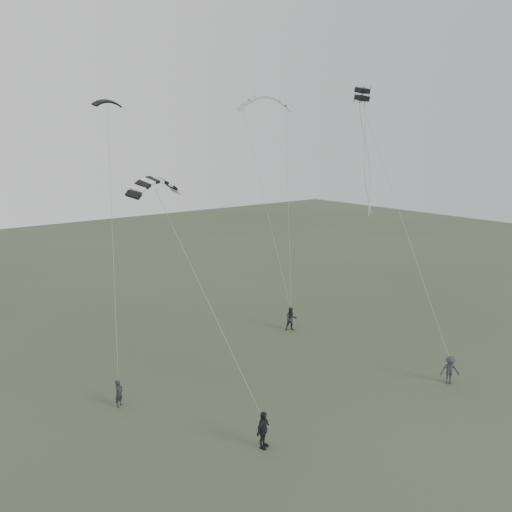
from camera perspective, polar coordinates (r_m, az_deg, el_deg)
ground at (r=27.68m, az=5.65°, el=-16.61°), size 140.00×140.00×0.00m
flyer_left at (r=28.06m, az=-15.40°, el=-14.90°), size 0.64×0.58×1.47m
flyer_right at (r=37.12m, az=4.03°, el=-7.18°), size 1.06×0.99×1.75m
flyer_center at (r=23.89m, az=0.82°, el=-19.25°), size 1.13×0.81×1.78m
flyer_far at (r=31.38m, az=21.29°, el=-12.04°), size 1.24×1.16×1.68m
kite_dark_small at (r=31.91m, az=-16.65°, el=16.60°), size 1.70×0.70×0.66m
kite_pale_large at (r=40.88m, az=1.00°, el=17.80°), size 4.34×3.38×1.91m
kite_striped at (r=26.76m, az=-11.50°, el=8.55°), size 3.46×1.99×1.44m
kite_box at (r=32.73m, az=12.04°, el=17.62°), size 0.78×0.91×0.87m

